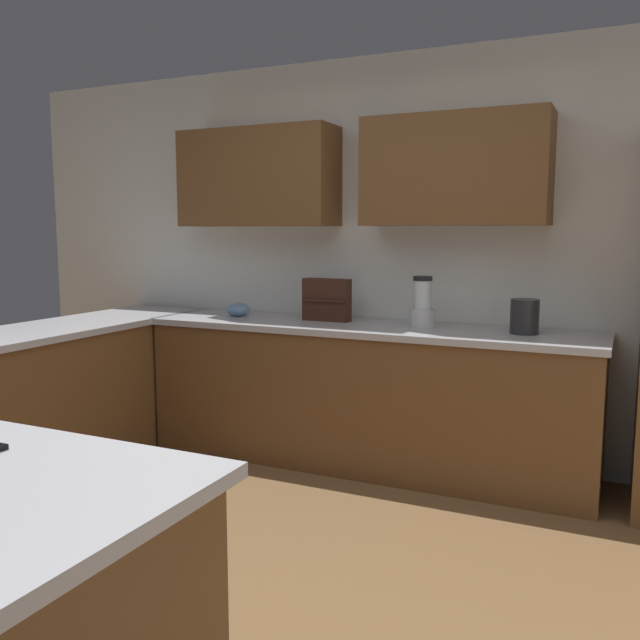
{
  "coord_description": "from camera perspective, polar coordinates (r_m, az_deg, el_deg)",
  "views": [
    {
      "loc": [
        -1.39,
        2.14,
        1.48
      ],
      "look_at": [
        0.23,
        -1.33,
        0.97
      ],
      "focal_mm": 37.64,
      "sensor_mm": 36.0,
      "label": 1
    }
  ],
  "objects": [
    {
      "name": "lower_cabinets_back",
      "position": [
        4.27,
        3.81,
        -6.68
      ],
      "size": [
        2.8,
        0.6,
        0.86
      ],
      "primitive_type": "cube",
      "color": "brown",
      "rests_on": "ground"
    },
    {
      "name": "spice_rack",
      "position": [
        4.35,
        0.57,
        1.73
      ],
      "size": [
        0.31,
        0.11,
        0.27
      ],
      "color": "#381E14",
      "rests_on": "countertop_back"
    },
    {
      "name": "blender",
      "position": [
        4.1,
        8.68,
        1.22
      ],
      "size": [
        0.15,
        0.15,
        0.31
      ],
      "color": "silver",
      "rests_on": "countertop_back"
    },
    {
      "name": "lower_cabinets_side",
      "position": [
        4.32,
        -24.42,
        -7.19
      ],
      "size": [
        0.6,
        2.9,
        0.86
      ],
      "primitive_type": "cube",
      "color": "brown",
      "rests_on": "ground"
    },
    {
      "name": "ground_plane",
      "position": [
        2.95,
        -7.45,
        -22.59
      ],
      "size": [
        14.0,
        14.0,
        0.0
      ],
      "primitive_type": "plane",
      "color": "brown"
    },
    {
      "name": "countertop_side",
      "position": [
        4.23,
        -24.75,
        -1.28
      ],
      "size": [
        0.64,
        2.94,
        0.04
      ],
      "primitive_type": "cube",
      "color": "#B2B2B7",
      "rests_on": "lower_cabinets_side"
    },
    {
      "name": "countertop_back",
      "position": [
        4.18,
        3.86,
        -0.69
      ],
      "size": [
        2.84,
        0.64,
        0.04
      ],
      "primitive_type": "cube",
      "color": "#B2B2B7",
      "rests_on": "lower_cabinets_back"
    },
    {
      "name": "kettle",
      "position": [
        3.98,
        17.0,
        0.28
      ],
      "size": [
        0.16,
        0.16,
        0.2
      ],
      "primitive_type": "cylinder",
      "color": "#262628",
      "rests_on": "countertop_back"
    },
    {
      "name": "mixing_bowl",
      "position": [
        4.64,
        -6.94,
        0.9
      ],
      "size": [
        0.17,
        0.17,
        0.09
      ],
      "primitive_type": "ellipsoid",
      "color": "#668CB2",
      "rests_on": "countertop_back"
    },
    {
      "name": "wall_back",
      "position": [
        4.44,
        5.89,
        6.85
      ],
      "size": [
        6.0,
        0.44,
        2.6
      ],
      "color": "silver",
      "rests_on": "ground"
    }
  ]
}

